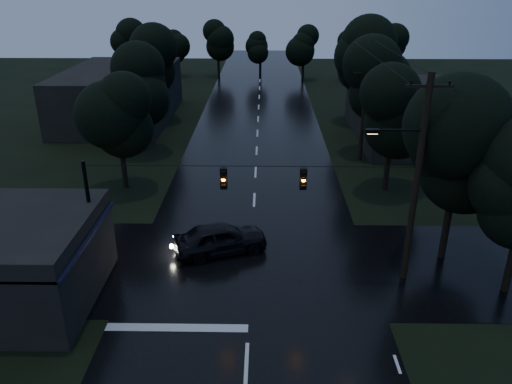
{
  "coord_description": "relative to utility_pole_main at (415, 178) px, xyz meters",
  "views": [
    {
      "loc": [
        0.61,
        -9.85,
        13.68
      ],
      "look_at": [
        0.21,
        14.3,
        3.09
      ],
      "focal_mm": 35.0,
      "sensor_mm": 36.0,
      "label": 1
    }
  ],
  "objects": [
    {
      "name": "tree_right_c",
      "position": [
        2.79,
        29.0,
        1.11
      ],
      "size": [
        4.76,
        4.76,
        10.03
      ],
      "color": "black",
      "rests_on": "ground"
    },
    {
      "name": "tree_left_c",
      "position": [
        -17.61,
        29.0,
        0.74
      ],
      "size": [
        4.48,
        4.48,
        9.44
      ],
      "color": "black",
      "rests_on": "ground"
    },
    {
      "name": "utility_pole_main",
      "position": [
        0.0,
        0.0,
        0.0
      ],
      "size": [
        3.5,
        0.3,
        10.0
      ],
      "color": "black",
      "rests_on": "ground"
    },
    {
      "name": "tree_right_a",
      "position": [
        1.59,
        11.0,
        0.36
      ],
      "size": [
        4.2,
        4.2,
        8.85
      ],
      "color": "black",
      "rests_on": "ground"
    },
    {
      "name": "building_far_left",
      "position": [
        -21.41,
        29.0,
        -2.76
      ],
      "size": [
        10.0,
        16.0,
        5.0
      ],
      "primitive_type": "cube",
      "color": "black",
      "rests_on": "ground"
    },
    {
      "name": "tree_left_b",
      "position": [
        -17.01,
        19.0,
        0.36
      ],
      "size": [
        4.2,
        4.2,
        8.85
      ],
      "color": "black",
      "rests_on": "ground"
    },
    {
      "name": "building_far_right",
      "position": [
        6.59,
        23.0,
        -3.06
      ],
      "size": [
        10.0,
        14.0,
        4.4
      ],
      "primitive_type": "cube",
      "color": "black",
      "rests_on": "ground"
    },
    {
      "name": "main_road",
      "position": [
        -7.41,
        19.0,
        -5.26
      ],
      "size": [
        12.0,
        120.0,
        0.02
      ],
      "primitive_type": "cube",
      "color": "black",
      "rests_on": "ground"
    },
    {
      "name": "utility_pole_far",
      "position": [
        0.89,
        17.0,
        -1.38
      ],
      "size": [
        2.0,
        0.3,
        7.5
      ],
      "color": "black",
      "rests_on": "ground"
    },
    {
      "name": "tree_left_a",
      "position": [
        -16.41,
        11.0,
        -0.02
      ],
      "size": [
        3.92,
        3.92,
        8.26
      ],
      "color": "black",
      "rests_on": "ground"
    },
    {
      "name": "car",
      "position": [
        -9.07,
        2.29,
        -4.42
      ],
      "size": [
        5.31,
        3.55,
        1.68
      ],
      "primitive_type": "imported",
      "rotation": [
        0.0,
        0.0,
        1.92
      ],
      "color": "black",
      "rests_on": "ground"
    },
    {
      "name": "tree_corner_near",
      "position": [
        2.59,
        2.0,
        0.74
      ],
      "size": [
        4.48,
        4.48,
        9.44
      ],
      "color": "black",
      "rests_on": "ground"
    },
    {
      "name": "cross_street",
      "position": [
        -7.41,
        1.0,
        -5.26
      ],
      "size": [
        60.0,
        9.0,
        0.02
      ],
      "primitive_type": "cube",
      "color": "black",
      "rests_on": "ground"
    },
    {
      "name": "tree_right_b",
      "position": [
        2.19,
        19.0,
        0.74
      ],
      "size": [
        4.48,
        4.48,
        9.44
      ],
      "color": "black",
      "rests_on": "ground"
    },
    {
      "name": "anchor_pole_left",
      "position": [
        -14.91,
        0.0,
        -2.26
      ],
      "size": [
        0.18,
        0.18,
        6.0
      ],
      "primitive_type": "cylinder",
      "color": "black",
      "rests_on": "ground"
    },
    {
      "name": "span_signals",
      "position": [
        -6.85,
        -0.01,
        -0.01
      ],
      "size": [
        15.0,
        0.37,
        1.12
      ],
      "color": "black",
      "rests_on": "ground"
    }
  ]
}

